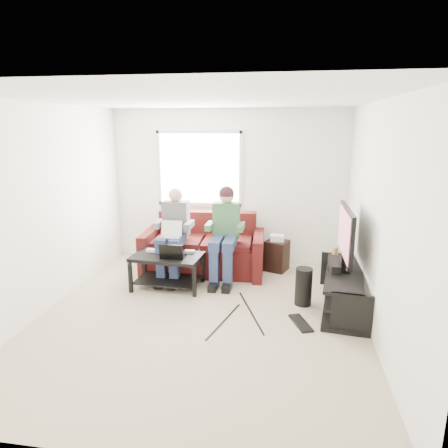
# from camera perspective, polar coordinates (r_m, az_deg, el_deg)

# --- Properties ---
(floor) EXTENTS (4.50, 4.50, 0.00)m
(floor) POSITION_cam_1_polar(r_m,az_deg,el_deg) (5.15, -3.22, -12.95)
(floor) COLOR beige
(floor) RESTS_ON ground
(ceiling) EXTENTS (4.50, 4.50, 0.00)m
(ceiling) POSITION_cam_1_polar(r_m,az_deg,el_deg) (4.60, -3.68, 17.32)
(ceiling) COLOR white
(ceiling) RESTS_ON wall_back
(wall_back) EXTENTS (4.50, 0.00, 4.50)m
(wall_back) POSITION_cam_1_polar(r_m,az_deg,el_deg) (6.88, 0.61, 5.37)
(wall_back) COLOR white
(wall_back) RESTS_ON floor
(wall_front) EXTENTS (4.50, 0.00, 4.50)m
(wall_front) POSITION_cam_1_polar(r_m,az_deg,el_deg) (2.65, -14.06, -9.32)
(wall_front) COLOR white
(wall_front) RESTS_ON floor
(wall_left) EXTENTS (0.00, 4.50, 4.50)m
(wall_left) POSITION_cam_1_polar(r_m,az_deg,el_deg) (5.49, -24.29, 1.92)
(wall_left) COLOR white
(wall_left) RESTS_ON floor
(wall_right) EXTENTS (0.00, 4.50, 4.50)m
(wall_right) POSITION_cam_1_polar(r_m,az_deg,el_deg) (4.70, 21.10, 0.38)
(wall_right) COLOR white
(wall_right) RESTS_ON floor
(window) EXTENTS (1.48, 0.04, 1.28)m
(window) POSITION_cam_1_polar(r_m,az_deg,el_deg) (6.92, -3.55, 7.90)
(window) COLOR white
(window) RESTS_ON wall_back
(sofa) EXTENTS (1.98, 1.01, 0.92)m
(sofa) POSITION_cam_1_polar(r_m,az_deg,el_deg) (6.55, -2.89, -3.76)
(sofa) COLOR #491312
(sofa) RESTS_ON floor
(person_left) EXTENTS (0.40, 0.71, 1.38)m
(person_left) POSITION_cam_1_polar(r_m,az_deg,el_deg) (6.19, -7.24, -0.76)
(person_left) COLOR navy
(person_left) RESTS_ON sofa
(person_right) EXTENTS (0.40, 0.71, 1.43)m
(person_right) POSITION_cam_1_polar(r_m,az_deg,el_deg) (6.03, 0.12, -0.46)
(person_right) COLOR navy
(person_right) RESTS_ON sofa
(laptop_silver) EXTENTS (0.33, 0.24, 0.24)m
(laptop_silver) POSITION_cam_1_polar(r_m,az_deg,el_deg) (6.04, -7.69, -1.29)
(laptop_silver) COLOR silver
(laptop_silver) RESTS_ON person_left
(coffee_table) EXTENTS (1.04, 0.68, 0.50)m
(coffee_table) POSITION_cam_1_polar(r_m,az_deg,el_deg) (5.90, -8.08, -5.59)
(coffee_table) COLOR black
(coffee_table) RESTS_ON floor
(laptop_black) EXTENTS (0.38, 0.30, 0.24)m
(laptop_black) POSITION_cam_1_polar(r_m,az_deg,el_deg) (5.71, -7.25, -3.59)
(laptop_black) COLOR black
(laptop_black) RESTS_ON coffee_table
(controller_a) EXTENTS (0.14, 0.09, 0.04)m
(controller_a) POSITION_cam_1_polar(r_m,az_deg,el_deg) (6.05, -10.34, -3.71)
(controller_a) COLOR silver
(controller_a) RESTS_ON coffee_table
(controller_b) EXTENTS (0.14, 0.09, 0.04)m
(controller_b) POSITION_cam_1_polar(r_m,az_deg,el_deg) (6.04, -8.54, -3.64)
(controller_b) COLOR black
(controller_b) RESTS_ON coffee_table
(controller_c) EXTENTS (0.14, 0.09, 0.04)m
(controller_c) POSITION_cam_1_polar(r_m,az_deg,el_deg) (5.91, -4.92, -3.94)
(controller_c) COLOR gray
(controller_c) RESTS_ON coffee_table
(tv_stand) EXTENTS (0.66, 1.57, 0.50)m
(tv_stand) POSITION_cam_1_polar(r_m,az_deg,el_deg) (5.50, 16.61, -9.16)
(tv_stand) COLOR black
(tv_stand) RESTS_ON floor
(tv) EXTENTS (0.12, 1.10, 0.81)m
(tv) POSITION_cam_1_polar(r_m,az_deg,el_deg) (5.35, 16.99, -1.46)
(tv) COLOR black
(tv) RESTS_ON tv_stand
(soundbar) EXTENTS (0.12, 0.50, 0.10)m
(soundbar) POSITION_cam_1_polar(r_m,az_deg,el_deg) (5.46, 15.46, -5.57)
(soundbar) COLOR black
(soundbar) RESTS_ON tv_stand
(drink_cup) EXTENTS (0.08, 0.08, 0.12)m
(drink_cup) POSITION_cam_1_polar(r_m,az_deg,el_deg) (5.96, 15.61, -3.81)
(drink_cup) COLOR #AB7D49
(drink_cup) RESTS_ON tv_stand
(console_white) EXTENTS (0.30, 0.22, 0.06)m
(console_white) POSITION_cam_1_polar(r_m,az_deg,el_deg) (5.11, 17.23, -10.17)
(console_white) COLOR silver
(console_white) RESTS_ON tv_stand
(console_grey) EXTENTS (0.34, 0.26, 0.08)m
(console_grey) POSITION_cam_1_polar(r_m,az_deg,el_deg) (5.74, 16.29, -7.25)
(console_grey) COLOR gray
(console_grey) RESTS_ON tv_stand
(console_black) EXTENTS (0.38, 0.30, 0.07)m
(console_black) POSITION_cam_1_polar(r_m,az_deg,el_deg) (5.42, 16.73, -8.63)
(console_black) COLOR black
(console_black) RESTS_ON tv_stand
(subwoofer) EXTENTS (0.22, 0.22, 0.50)m
(subwoofer) POSITION_cam_1_polar(r_m,az_deg,el_deg) (5.44, 11.29, -8.76)
(subwoofer) COLOR black
(subwoofer) RESTS_ON floor
(keyboard_floor) EXTENTS (0.30, 0.47, 0.02)m
(keyboard_floor) POSITION_cam_1_polar(r_m,az_deg,el_deg) (5.03, 10.90, -13.71)
(keyboard_floor) COLOR black
(keyboard_floor) RESTS_ON floor
(end_table) EXTENTS (0.34, 0.34, 0.60)m
(end_table) POSITION_cam_1_polar(r_m,az_deg,el_deg) (6.60, 7.54, -4.32)
(end_table) COLOR black
(end_table) RESTS_ON floor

